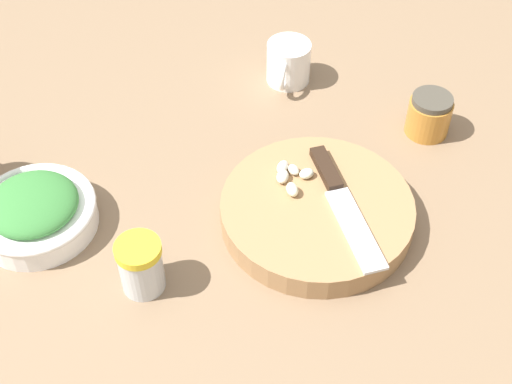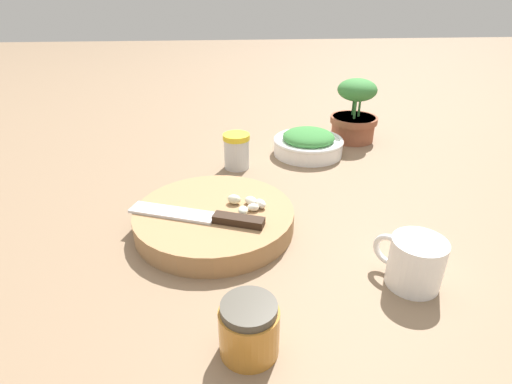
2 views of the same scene
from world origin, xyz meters
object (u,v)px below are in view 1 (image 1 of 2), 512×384
at_px(garlic_cloves, 291,176).
at_px(coffee_mug, 288,63).
at_px(spice_jar, 141,266).
at_px(cutting_board, 317,212).
at_px(chef_knife, 341,199).
at_px(herb_bowl, 35,211).
at_px(honey_jar, 429,115).

height_order(garlic_cloves, coffee_mug, coffee_mug).
distance_m(spice_jar, coffee_mug, 0.48).
bearing_deg(cutting_board, spice_jar, 169.15).
height_order(cutting_board, chef_knife, chef_knife).
distance_m(cutting_board, garlic_cloves, 0.06).
height_order(chef_knife, herb_bowl, herb_bowl).
xyz_separation_m(cutting_board, garlic_cloves, (-0.00, 0.06, 0.03)).
xyz_separation_m(herb_bowl, honey_jar, (0.58, -0.19, 0.00)).
bearing_deg(honey_jar, coffee_mug, 112.52).
relative_size(garlic_cloves, honey_jar, 1.02).
height_order(coffee_mug, honey_jar, coffee_mug).
relative_size(garlic_cloves, spice_jar, 0.88).
bearing_deg(spice_jar, chef_knife, -12.83).
distance_m(chef_knife, coffee_mug, 0.32).
height_order(chef_knife, garlic_cloves, garlic_cloves).
bearing_deg(coffee_mug, chef_knife, -115.24).
relative_size(chef_knife, garlic_cloves, 3.19).
relative_size(garlic_cloves, herb_bowl, 0.41).
relative_size(cutting_board, chef_knife, 1.21).
distance_m(garlic_cloves, honey_jar, 0.27).
xyz_separation_m(cutting_board, coffee_mug, (0.17, 0.28, 0.02)).
bearing_deg(chef_knife, coffee_mug, -95.06).
distance_m(spice_jar, honey_jar, 0.52).
xyz_separation_m(cutting_board, herb_bowl, (-0.32, 0.23, 0.01)).
height_order(herb_bowl, honey_jar, honey_jar).
relative_size(chef_knife, honey_jar, 3.27).
bearing_deg(chef_knife, cutting_board, -8.64).
bearing_deg(herb_bowl, cutting_board, -35.27).
height_order(chef_knife, honey_jar, honey_jar).
bearing_deg(garlic_cloves, cutting_board, -87.76).
height_order(garlic_cloves, herb_bowl, herb_bowl).
xyz_separation_m(garlic_cloves, coffee_mug, (0.17, 0.22, -0.01)).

